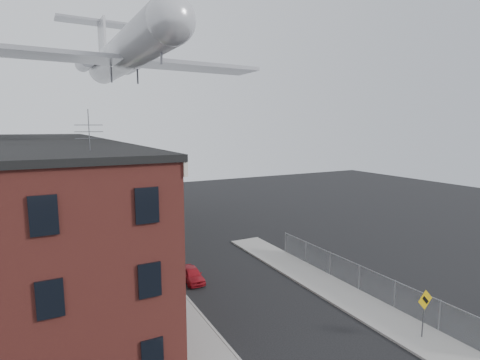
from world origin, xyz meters
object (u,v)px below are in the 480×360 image
(car_mid, at_px, (144,233))
(airplane, at_px, (125,53))
(car_near, at_px, (192,274))
(car_far, at_px, (130,221))
(utility_pole, at_px, (133,208))
(warning_sign, at_px, (424,306))
(street_tree, at_px, (117,201))

(car_mid, bearing_deg, airplane, 105.21)
(car_near, height_order, car_far, car_far)
(utility_pole, xyz_separation_m, car_mid, (2.21, 6.21, -4.04))
(warning_sign, xyz_separation_m, car_near, (-8.34, 12.96, -1.34))
(utility_pole, bearing_deg, car_far, 80.67)
(utility_pole, relative_size, street_tree, 1.73)
(car_far, bearing_deg, car_near, -88.11)
(warning_sign, bearing_deg, car_far, 106.43)
(warning_sign, height_order, utility_pole, utility_pole)
(warning_sign, height_order, airplane, airplane)
(warning_sign, xyz_separation_m, street_tree, (-10.87, 28.95, 1.57))
(utility_pole, distance_m, car_far, 13.01)
(warning_sign, distance_m, car_far, 32.56)
(car_mid, bearing_deg, car_far, 97.72)
(street_tree, relative_size, car_far, 1.32)
(car_near, height_order, airplane, airplane)
(warning_sign, distance_m, car_mid, 26.82)
(street_tree, bearing_deg, car_far, 53.43)
(utility_pole, bearing_deg, car_near, -64.78)
(car_mid, height_order, car_far, car_mid)
(car_far, bearing_deg, warning_sign, -74.37)
(utility_pole, xyz_separation_m, car_near, (2.86, -6.06, -4.13))
(warning_sign, height_order, car_near, warning_sign)
(warning_sign, bearing_deg, street_tree, 110.58)
(airplane, bearing_deg, utility_pole, -100.30)
(car_near, relative_size, airplane, 0.10)
(utility_pole, bearing_deg, car_mid, 70.43)
(car_near, relative_size, car_mid, 0.83)
(street_tree, height_order, car_far, street_tree)
(utility_pole, height_order, car_near, utility_pole)
(car_mid, distance_m, airplane, 18.39)
(car_mid, bearing_deg, street_tree, 122.59)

